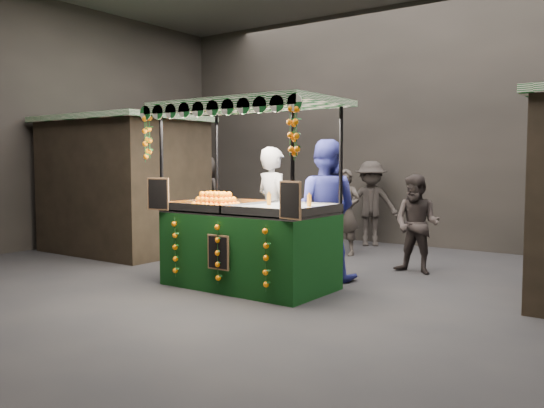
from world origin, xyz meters
The scene contains 11 objects.
ground centered at (0.00, 0.00, 0.00)m, with size 12.00×12.00×0.00m, color black.
market_hall centered at (0.00, 0.00, 3.38)m, with size 12.10×10.10×5.05m.
neighbour_stall_left centered at (-4.40, 1.00, 1.31)m, with size 3.00×2.20×2.60m.
juice_stall centered at (-0.43, -0.14, 0.80)m, with size 2.65×1.56×2.56m.
vendor_grey centered at (-0.74, 0.89, 0.99)m, with size 0.84×0.69×1.97m.
vendor_blue centered at (0.14, 0.96, 1.03)m, with size 1.18×1.03×2.07m.
shopper_0 centered at (-0.67, 3.09, 0.80)m, with size 0.62×0.44×1.61m.
shopper_1 centered at (1.09, 2.18, 0.77)m, with size 0.78×0.62×1.54m.
shopper_2 centered at (-1.03, 3.19, 0.81)m, with size 1.02×0.84×1.63m.
shopper_3 centered at (-0.80, 4.45, 0.88)m, with size 1.31×1.14×1.76m.
shopper_4 centered at (-4.50, 3.46, 0.94)m, with size 0.94×0.63×1.88m.
Camera 1 is at (4.42, -6.34, 1.75)m, focal length 37.85 mm.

